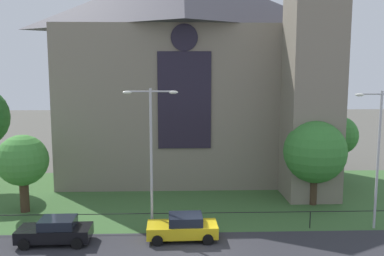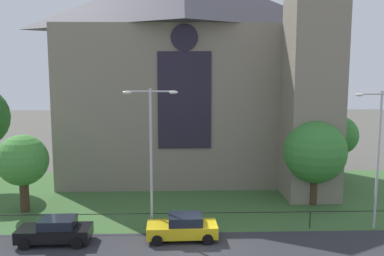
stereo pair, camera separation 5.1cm
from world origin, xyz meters
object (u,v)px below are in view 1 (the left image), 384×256
(streetlamp_near, at_px, (151,143))
(parked_car_black, at_px, (55,231))
(tree_right_near, at_px, (315,152))
(streetlamp_far, at_px, (379,143))
(church_building, at_px, (192,70))
(tree_left_near, at_px, (23,161))
(tree_right_far, at_px, (339,136))
(parked_car_yellow, at_px, (183,227))

(streetlamp_near, height_order, parked_car_black, streetlamp_near)
(tree_right_near, bearing_deg, streetlamp_far, -63.87)
(church_building, xyz_separation_m, tree_left_near, (-12.39, -10.24, -6.53))
(tree_right_near, xyz_separation_m, parked_car_black, (-17.48, -6.53, -3.33))
(church_building, relative_size, streetlamp_far, 2.94)
(streetlamp_near, bearing_deg, tree_right_far, 35.12)
(tree_right_far, height_order, parked_car_black, tree_right_far)
(parked_car_black, distance_m, parked_car_yellow, 7.50)
(parked_car_yellow, bearing_deg, parked_car_black, 0.94)
(tree_right_near, bearing_deg, church_building, 133.69)
(streetlamp_far, distance_m, parked_car_black, 20.51)
(tree_left_near, bearing_deg, parked_car_black, -55.74)
(streetlamp_near, relative_size, parked_car_yellow, 2.13)
(parked_car_black, xyz_separation_m, parked_car_yellow, (7.49, 0.30, 0.00))
(tree_right_near, distance_m, parked_car_black, 18.95)
(tree_right_far, bearing_deg, parked_car_yellow, -138.22)
(parked_car_black, relative_size, parked_car_yellow, 1.00)
(church_building, distance_m, streetlamp_far, 18.76)
(tree_right_far, relative_size, streetlamp_near, 0.67)
(tree_right_far, relative_size, streetlamp_far, 0.68)
(church_building, bearing_deg, parked_car_yellow, -93.85)
(church_building, height_order, tree_left_near, church_building)
(tree_left_near, bearing_deg, streetlamp_far, -9.50)
(tree_left_near, distance_m, streetlamp_near, 10.39)
(tree_right_far, bearing_deg, tree_right_near, -123.68)
(tree_right_near, bearing_deg, parked_car_yellow, -148.04)
(parked_car_yellow, bearing_deg, streetlamp_near, -36.86)
(parked_car_black, bearing_deg, streetlamp_near, -164.25)
(streetlamp_near, bearing_deg, church_building, 78.13)
(tree_right_far, bearing_deg, streetlamp_far, -100.15)
(church_building, xyz_separation_m, parked_car_yellow, (-1.05, -15.59, -9.53))
(streetlamp_far, bearing_deg, parked_car_black, -175.16)
(church_building, height_order, tree_right_far, church_building)
(tree_left_near, distance_m, parked_car_yellow, 12.89)
(parked_car_black, bearing_deg, tree_right_far, -150.04)
(church_building, bearing_deg, tree_left_near, -140.44)
(tree_right_near, distance_m, streetlamp_near, 12.97)
(church_building, height_order, tree_right_near, church_building)
(tree_left_near, bearing_deg, tree_right_near, 2.36)
(tree_left_near, bearing_deg, tree_right_far, 16.30)
(streetlamp_near, height_order, streetlamp_far, streetlamp_near)
(tree_right_far, xyz_separation_m, parked_car_black, (-21.92, -13.19, -3.52))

